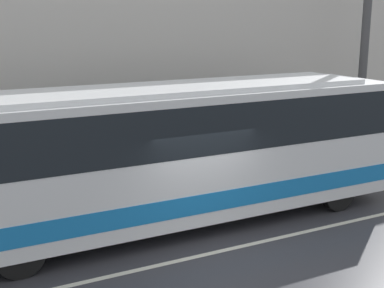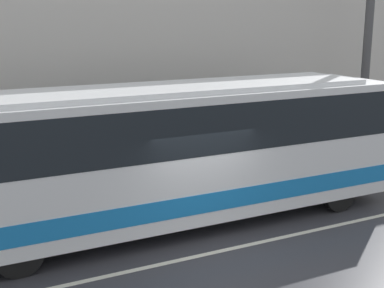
{
  "view_description": "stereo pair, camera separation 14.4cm",
  "coord_description": "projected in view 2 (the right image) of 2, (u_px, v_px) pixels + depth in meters",
  "views": [
    {
      "loc": [
        -5.44,
        -9.26,
        4.99
      ],
      "look_at": [
        0.34,
        1.9,
        1.97
      ],
      "focal_mm": 50.0,
      "sensor_mm": 36.0,
      "label": 1
    },
    {
      "loc": [
        -5.31,
        -9.33,
        4.99
      ],
      "look_at": [
        0.34,
        1.9,
        1.97
      ],
      "focal_mm": 50.0,
      "sensor_mm": 36.0,
      "label": 2
    }
  ],
  "objects": [
    {
      "name": "sidewalk",
      "position": [
        132.0,
        183.0,
        16.17
      ],
      "size": [
        60.0,
        2.57,
        0.13
      ],
      "color": "gray",
      "rests_on": "ground_plane"
    },
    {
      "name": "utility_pole_near",
      "position": [
        368.0,
        36.0,
        18.37
      ],
      "size": [
        0.29,
        0.29,
        8.36
      ],
      "color": "#4C4C4F",
      "rests_on": "sidewalk"
    },
    {
      "name": "lane_stripe",
      "position": [
        217.0,
        252.0,
        11.59
      ],
      "size": [
        54.0,
        0.14,
        0.01
      ],
      "color": "beige",
      "rests_on": "ground_plane"
    },
    {
      "name": "transit_bus",
      "position": [
        166.0,
        149.0,
        12.64
      ],
      "size": [
        12.11,
        2.55,
        3.41
      ],
      "color": "white",
      "rests_on": "ground_plane"
    },
    {
      "name": "building_facade",
      "position": [
        112.0,
        35.0,
        16.39
      ],
      "size": [
        60.0,
        0.35,
        9.18
      ],
      "color": "silver",
      "rests_on": "ground_plane"
    },
    {
      "name": "ground_plane",
      "position": [
        217.0,
        252.0,
        11.59
      ],
      "size": [
        60.0,
        60.0,
        0.0
      ],
      "primitive_type": "plane",
      "color": "#333338"
    }
  ]
}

